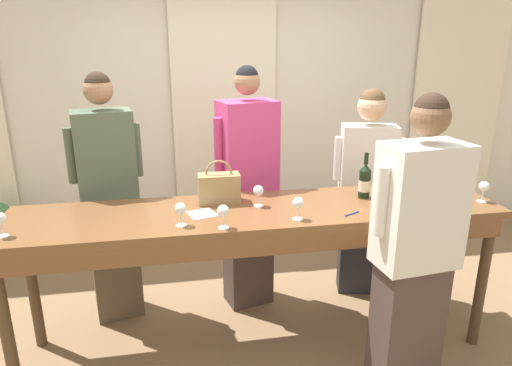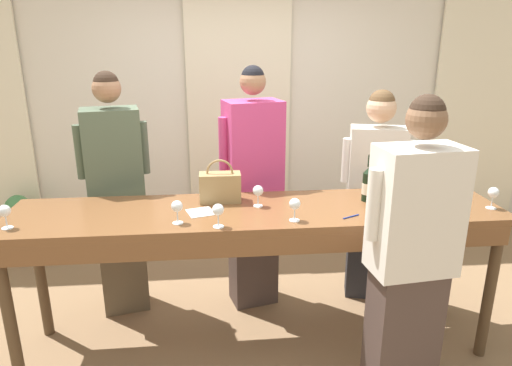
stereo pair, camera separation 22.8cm
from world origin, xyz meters
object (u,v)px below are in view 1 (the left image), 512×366
object	(u,v)px
wine_glass_front_mid	(298,204)
guest_olive_jacket	(109,200)
wine_glass_front_right	(416,190)
host_pouring	(414,255)
wine_glass_center_right	(223,212)
guest_cream_sweater	(365,191)
guest_pink_top	(248,190)
wine_bottle	(365,181)
wine_glass_center_left	(181,209)
wine_glass_back_left	(420,172)
handbag	(219,188)
wine_glass_front_left	(484,187)
potted_plant	(1,236)
wine_glass_center_mid	(0,220)
wine_glass_back_mid	(258,191)
tasting_bar	(259,226)

from	to	relation	value
wine_glass_front_mid	guest_olive_jacket	bearing A→B (deg)	146.66
wine_glass_front_right	host_pouring	xyz separation A→B (m)	(-0.25, -0.47, -0.20)
wine_glass_front_mid	wine_glass_center_right	bearing A→B (deg)	-173.41
guest_cream_sweater	guest_pink_top	bearing A→B (deg)	-180.00
wine_bottle	wine_glass_front_mid	bearing A→B (deg)	-151.18
wine_glass_center_left	wine_glass_back_left	distance (m)	1.80
handbag	wine_glass_center_right	distance (m)	0.43
wine_glass_front_left	wine_glass_center_right	bearing A→B (deg)	-175.60
wine_glass_front_mid	potted_plant	distance (m)	2.99
potted_plant	host_pouring	bearing A→B (deg)	-36.41
guest_olive_jacket	wine_glass_front_mid	bearing A→B (deg)	-33.34
wine_glass_front_mid	wine_glass_center_mid	bearing A→B (deg)	178.39
wine_glass_back_mid	host_pouring	size ratio (longest dim) A/B	0.08
wine_glass_front_right	tasting_bar	bearing A→B (deg)	174.96
tasting_bar	wine_glass_front_right	bearing A→B (deg)	-5.04
wine_glass_front_mid	potted_plant	size ratio (longest dim) A/B	0.22
wine_glass_center_right	host_pouring	distance (m)	1.08
guest_cream_sweater	wine_glass_center_right	bearing A→B (deg)	-145.87
tasting_bar	wine_glass_center_right	bearing A→B (deg)	-136.00
wine_bottle	potted_plant	world-z (taller)	wine_bottle
wine_glass_front_left	host_pouring	bearing A→B (deg)	-147.52
wine_glass_center_mid	tasting_bar	bearing A→B (deg)	5.61
tasting_bar	guest_olive_jacket	bearing A→B (deg)	149.01
wine_glass_center_right	wine_glass_back_mid	bearing A→B (deg)	50.44
wine_glass_center_left	wine_glass_back_mid	bearing A→B (deg)	25.53
wine_glass_center_left	wine_glass_back_mid	distance (m)	0.55
guest_olive_jacket	potted_plant	xyz separation A→B (m)	(-1.13, 0.96, -0.62)
guest_cream_sweater	wine_glass_front_right	bearing A→B (deg)	-86.76
wine_glass_center_right	host_pouring	bearing A→B (deg)	-17.88
wine_glass_front_left	wine_glass_center_right	xyz separation A→B (m)	(-1.72, -0.13, 0.00)
wine_glass_front_right	guest_olive_jacket	distance (m)	2.10
wine_glass_front_mid	guest_pink_top	bearing A→B (deg)	102.72
wine_glass_front_right	wine_glass_front_mid	bearing A→B (deg)	-173.04
tasting_bar	guest_olive_jacket	world-z (taller)	guest_olive_jacket
wine_glass_back_left	wine_glass_back_mid	size ratio (longest dim) A/B	1.00
wine_bottle	wine_glass_front_mid	distance (m)	0.62
wine_glass_front_left	wine_glass_center_left	xyz separation A→B (m)	(-1.96, -0.05, 0.00)
guest_olive_jacket	potted_plant	size ratio (longest dim) A/B	2.87
wine_glass_center_mid	wine_glass_center_right	xyz separation A→B (m)	(1.19, -0.10, 0.00)
guest_olive_jacket	guest_pink_top	xyz separation A→B (m)	(1.00, 0.00, 0.01)
handbag	host_pouring	bearing A→B (deg)	-37.46
tasting_bar	wine_glass_front_right	xyz separation A→B (m)	(1.01, -0.09, 0.21)
wine_glass_back_left	guest_pink_top	world-z (taller)	guest_pink_top
tasting_bar	wine_glass_front_left	xyz separation A→B (m)	(1.48, -0.11, 0.21)
wine_glass_center_mid	wine_glass_back_mid	xyz separation A→B (m)	(1.45, 0.22, 0.00)
handbag	guest_olive_jacket	xyz separation A→B (m)	(-0.75, 0.40, -0.18)
wine_glass_front_left	potted_plant	size ratio (longest dim) A/B	0.22
wine_glass_front_mid	guest_cream_sweater	xyz separation A→B (m)	(0.77, 0.77, -0.22)
wine_glass_back_left	guest_pink_top	xyz separation A→B (m)	(-1.23, 0.29, -0.16)
wine_glass_center_left	wine_glass_back_left	bearing A→B (deg)	14.89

